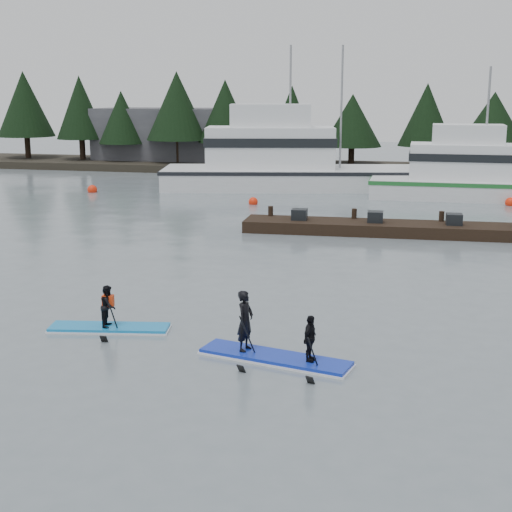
% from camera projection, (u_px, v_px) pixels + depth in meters
% --- Properties ---
extents(ground, '(160.00, 160.00, 0.00)m').
position_uv_depth(ground, '(201.00, 351.00, 17.90)').
color(ground, slate).
rests_on(ground, ground).
extents(far_shore, '(70.00, 8.00, 0.60)m').
position_uv_depth(far_shore, '(358.00, 169.00, 57.68)').
color(far_shore, '#2D281E').
rests_on(far_shore, ground).
extents(treeline, '(60.00, 4.00, 8.00)m').
position_uv_depth(treeline, '(357.00, 173.00, 57.75)').
color(treeline, black).
rests_on(treeline, ground).
extents(waterfront_building, '(18.00, 6.00, 5.00)m').
position_uv_depth(waterfront_building, '(200.00, 138.00, 62.21)').
color(waterfront_building, '#4C4C51').
rests_on(waterfront_building, ground).
extents(fishing_boat_large, '(19.50, 9.03, 10.49)m').
position_uv_depth(fishing_boat_large, '(295.00, 176.00, 48.22)').
color(fishing_boat_large, silver).
rests_on(fishing_boat_large, ground).
extents(fishing_boat_medium, '(14.91, 4.33, 8.80)m').
position_uv_depth(fishing_boat_medium, '(487.00, 188.00, 43.43)').
color(fishing_boat_medium, silver).
rests_on(fishing_boat_medium, ground).
extents(floating_dock, '(16.12, 2.83, 0.53)m').
position_uv_depth(floating_dock, '(419.00, 229.00, 32.35)').
color(floating_dock, black).
rests_on(floating_dock, ground).
extents(buoy_b, '(0.54, 0.54, 0.54)m').
position_uv_depth(buoy_b, '(253.00, 204.00, 41.34)').
color(buoy_b, red).
rests_on(buoy_b, ground).
extents(buoy_c, '(0.60, 0.60, 0.60)m').
position_uv_depth(buoy_c, '(510.00, 205.00, 40.96)').
color(buoy_c, red).
rests_on(buoy_c, ground).
extents(buoy_a, '(0.62, 0.62, 0.62)m').
position_uv_depth(buoy_a, '(92.00, 192.00, 46.35)').
color(buoy_a, red).
rests_on(buoy_a, ground).
extents(paddleboard_solo, '(3.32, 1.35, 1.76)m').
position_uv_depth(paddleboard_solo, '(109.00, 317.00, 19.37)').
color(paddleboard_solo, '#147DC4').
rests_on(paddleboard_solo, ground).
extents(paddleboard_duo, '(3.83, 1.70, 2.14)m').
position_uv_depth(paddleboard_duo, '(273.00, 342.00, 17.18)').
color(paddleboard_duo, '#132DB3').
rests_on(paddleboard_duo, ground).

